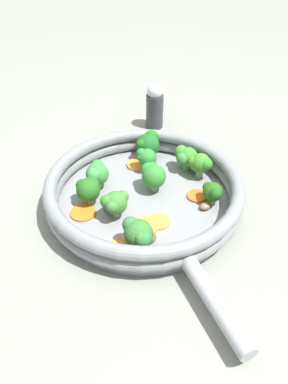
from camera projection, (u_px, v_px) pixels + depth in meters
The scene contains 27 objects.
ground_plane at pixel (144, 205), 0.70m from camera, with size 4.00×4.00×0.00m, color gray.
skillet at pixel (144, 202), 0.70m from camera, with size 0.33×0.33×0.02m, color gray.
skillet_rim_wall at pixel (144, 188), 0.68m from camera, with size 0.36×0.36×0.05m.
skillet_handle at pixel (214, 301), 0.51m from camera, with size 0.03×0.03×0.16m, color #999B9E.
skillet_rivet_left at pixel (166, 263), 0.57m from camera, with size 0.01×0.01×0.01m, color gray.
skillet_rivet_right at pixel (200, 252), 0.58m from camera, with size 0.01×0.01×0.01m, color gray.
carrot_slice_0 at pixel (137, 165), 0.77m from camera, with size 0.04×0.04×0.01m, color orange.
carrot_slice_1 at pixel (123, 245), 0.60m from camera, with size 0.03×0.03×0.00m, color orange.
carrot_slice_2 at pixel (115, 248), 0.59m from camera, with size 0.03×0.03×0.00m, color orange.
carrot_slice_3 at pixel (157, 222), 0.64m from camera, with size 0.04×0.04×0.00m, color #F19B35.
carrot_slice_4 at pixel (197, 196), 0.69m from camera, with size 0.04×0.04×0.00m, color orange.
carrot_slice_5 at pixel (146, 226), 0.63m from camera, with size 0.04×0.04×0.00m, color orange.
carrot_slice_6 at pixel (83, 213), 0.66m from camera, with size 0.04×0.04×0.00m, color orange.
broccoli_floret_0 at pixel (97, 173), 0.70m from camera, with size 0.05×0.04×0.05m.
broccoli_floret_1 at pixel (146, 158), 0.74m from camera, with size 0.04×0.04×0.05m.
broccoli_floret_2 at pixel (138, 234), 0.58m from camera, with size 0.06×0.05×0.05m.
broccoli_floret_3 at pixel (153, 175), 0.69m from camera, with size 0.05×0.05×0.06m.
broccoli_floret_4 at pixel (200, 163), 0.72m from camera, with size 0.04×0.04×0.05m.
broccoli_floret_5 at pixel (185, 157), 0.74m from camera, with size 0.05×0.05×0.05m.
broccoli_floret_6 at pixel (88, 188), 0.66m from camera, with size 0.05×0.04×0.05m.
broccoli_floret_7 at pixel (148, 144), 0.77m from camera, with size 0.05×0.05×0.06m.
broccoli_floret_8 at pixel (115, 203), 0.63m from camera, with size 0.04×0.05×0.05m.
broccoli_floret_9 at pixel (213, 192), 0.66m from camera, with size 0.05×0.04×0.04m.
mushroom_piece_0 at pixel (149, 238), 0.60m from camera, with size 0.03×0.02×0.01m, color brown.
mushroom_piece_1 at pixel (205, 206), 0.66m from camera, with size 0.02×0.02×0.01m, color #816449.
mushroom_piece_2 at pixel (111, 207), 0.66m from camera, with size 0.03×0.02×0.01m, color brown.
salt_shaker at pixel (155, 106), 0.89m from camera, with size 0.04×0.04×0.11m.
Camera 1 is at (0.49, -0.19, 0.46)m, focal length 35.00 mm.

